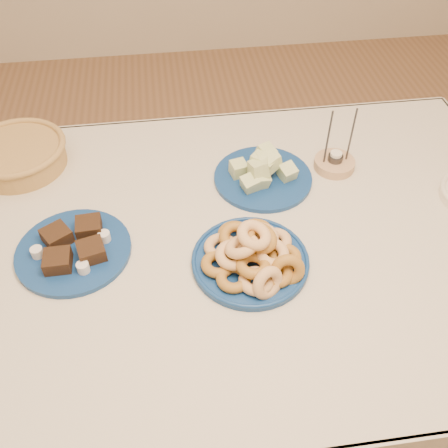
{
  "coord_description": "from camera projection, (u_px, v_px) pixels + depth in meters",
  "views": [
    {
      "loc": [
        -0.11,
        -0.86,
        1.69
      ],
      "look_at": [
        0.0,
        -0.05,
        0.85
      ],
      "focal_mm": 40.0,
      "sensor_mm": 36.0,
      "label": 1
    }
  ],
  "objects": [
    {
      "name": "melon_plate",
      "position": [
        263.0,
        173.0,
        1.41
      ],
      "size": [
        0.29,
        0.29,
        0.1
      ],
      "rotation": [
        0.0,
        0.0,
        -0.04
      ],
      "color": "navy",
      "rests_on": "dining_table"
    },
    {
      "name": "dining_table",
      "position": [
        222.0,
        264.0,
        1.35
      ],
      "size": [
        1.71,
        1.11,
        0.75
      ],
      "color": "brown",
      "rests_on": "ground"
    },
    {
      "name": "brownie_plate",
      "position": [
        74.0,
        248.0,
        1.23
      ],
      "size": [
        0.37,
        0.37,
        0.05
      ],
      "rotation": [
        0.0,
        0.0,
        0.4
      ],
      "color": "navy",
      "rests_on": "dining_table"
    },
    {
      "name": "wicker_basket",
      "position": [
        18.0,
        154.0,
        1.45
      ],
      "size": [
        0.35,
        0.35,
        0.08
      ],
      "rotation": [
        0.0,
        0.0,
        0.25
      ],
      "color": "olive",
      "rests_on": "dining_table"
    },
    {
      "name": "ground",
      "position": [
        222.0,
        377.0,
        1.81
      ],
      "size": [
        5.0,
        5.0,
        0.0
      ],
      "primitive_type": "plane",
      "color": "#885F40",
      "rests_on": "ground"
    },
    {
      "name": "candle_holder",
      "position": [
        334.0,
        162.0,
        1.46
      ],
      "size": [
        0.12,
        0.12,
        0.2
      ],
      "rotation": [
        0.0,
        0.0,
        0.04
      ],
      "color": "tan",
      "rests_on": "dining_table"
    },
    {
      "name": "donut_platter",
      "position": [
        252.0,
        256.0,
        1.19
      ],
      "size": [
        0.37,
        0.37,
        0.13
      ],
      "rotation": [
        0.0,
        0.0,
        0.38
      ],
      "color": "navy",
      "rests_on": "dining_table"
    }
  ]
}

